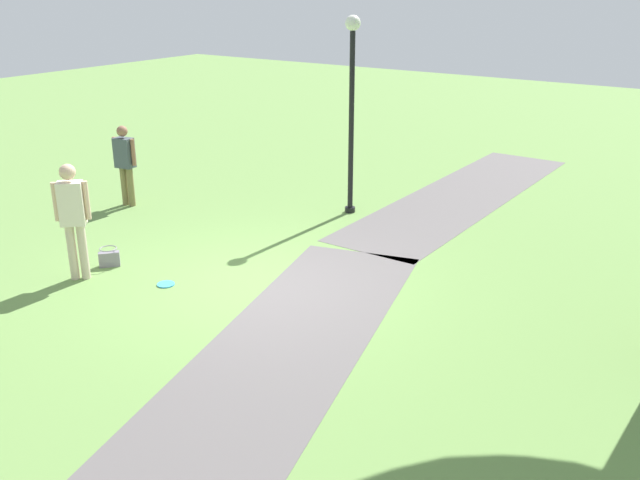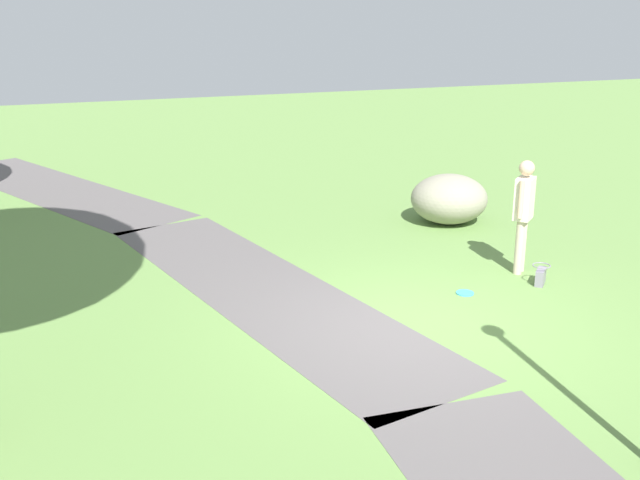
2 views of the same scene
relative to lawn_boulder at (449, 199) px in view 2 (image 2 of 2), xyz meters
The scene contains 8 objects.
ground_plane 4.99m from the lawn_boulder, 147.43° to the left, with size 48.00×48.00×0.00m, color #678D47.
footpath_segment_mid 4.86m from the lawn_boulder, 118.51° to the left, with size 8.22×3.80×0.01m.
footpath_segment_far 8.74m from the lawn_boulder, 54.07° to the left, with size 7.98×5.34×0.01m.
lawn_boulder is the anchor object (origin of this frame).
woman_with_handbag 2.92m from the lawn_boulder, behind, with size 0.42×0.43×1.80m.
handbag_on_grass 3.44m from the lawn_boulder, behind, with size 0.38×0.38×0.31m.
backpack_by_boulder 0.80m from the lawn_boulder, 53.55° to the right, with size 0.35×0.35×0.40m.
frisbee_on_grass 3.74m from the lawn_boulder, 156.25° to the left, with size 0.26×0.26×0.02m.
Camera 2 is at (-8.65, 4.27, 4.25)m, focal length 43.88 mm.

